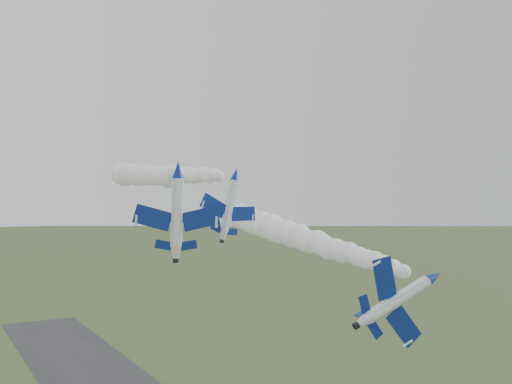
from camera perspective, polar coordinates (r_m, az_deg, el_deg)
jet_lead at (r=68.21m, az=17.44°, el=-8.09°), size 5.27×12.63×9.50m
smoke_trail_jet_lead at (r=99.51m, az=4.08°, el=-4.41°), size 15.99×68.12×5.44m
jet_pair_left at (r=78.56m, az=-7.80°, el=2.26°), size 11.65×13.39×3.43m
smoke_trail_jet_pair_left at (r=118.92m, az=-8.50°, el=1.53°), size 30.52×69.73×4.56m
jet_pair_right at (r=83.82m, az=-2.02°, el=1.80°), size 9.18×11.27×3.33m
smoke_trail_jet_pair_right at (r=109.26m, az=-9.54°, el=1.66°), size 8.20×51.61×4.75m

